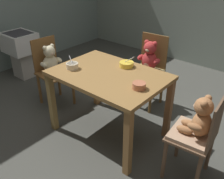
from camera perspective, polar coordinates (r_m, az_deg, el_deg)
The scene contains 9 objects.
ground_plane at distance 3.02m, azimuth -0.62°, elevation -9.74°, with size 5.20×5.20×0.04m.
dining_table at distance 2.65m, azimuth -0.70°, elevation 1.54°, with size 1.16×0.82×0.76m.
teddy_chair_near_right at distance 2.27m, azimuth 18.82°, elevation -8.06°, with size 0.40×0.43×0.87m.
teddy_chair_near_left at distance 3.38m, azimuth -13.55°, elevation 5.39°, with size 0.43×0.41×0.89m.
teddy_chair_far_center at distance 3.31m, azimuth 8.22°, elevation 5.79°, with size 0.42×0.40×0.93m.
porridge_bowl_terracotta_near_right at distance 2.31m, azimuth 6.12°, elevation 0.90°, with size 0.13×0.13×0.06m.
porridge_bowl_yellow_far_center at distance 2.75m, azimuth 3.29°, elevation 5.72°, with size 0.16×0.15×0.13m.
porridge_bowl_cream_near_left at distance 2.73m, azimuth -8.95°, elevation 5.32°, with size 0.13×0.13×0.13m.
sink_basin at distance 4.33m, azimuth -19.90°, elevation 8.69°, with size 0.50×0.43×0.74m.
Camera 1 is at (1.54, -1.77, 1.88)m, focal length 40.52 mm.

